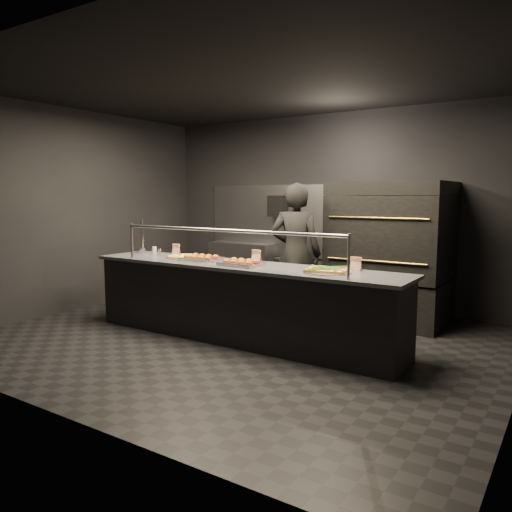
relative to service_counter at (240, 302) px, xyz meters
The scene contains 15 objects.
room 1.03m from the service_counter, 115.57° to the left, with size 6.04×6.00×3.00m.
service_counter is the anchor object (origin of this frame).
pizza_oven 2.30m from the service_counter, 57.73° to the left, with size 1.50×1.23×1.91m.
prep_shelf 2.82m from the service_counter, 124.59° to the left, with size 1.20×0.35×0.90m, color #99999E.
towel_dispenser 2.78m from the service_counter, 110.63° to the left, with size 0.30×0.20×0.35m, color black.
fire_extinguisher 2.50m from the service_counter, 98.30° to the left, with size 0.14×0.14×0.51m.
beer_tap 1.91m from the service_counter, behind, with size 0.14×0.19×0.52m.
round_pizza 1.06m from the service_counter, behind, with size 0.48×0.48×0.03m.
slider_tray_a 0.77m from the service_counter, behind, with size 0.55×0.47×0.08m.
slider_tray_b 0.49m from the service_counter, 45.53° to the right, with size 0.47×0.35×0.08m.
square_pizza 1.22m from the service_counter, ahead, with size 0.53×0.53×0.05m.
condiment_jar 1.63m from the service_counter, behind, with size 0.16×0.06×0.10m.
tent_cards 0.60m from the service_counter, 81.34° to the left, with size 2.73×0.04×0.15m.
trash_bin 2.31m from the service_counter, 105.70° to the left, with size 0.43×0.43×0.71m, color black.
worker 1.20m from the service_counter, 81.56° to the left, with size 0.69×0.46×1.90m, color black.
Camera 1 is at (3.37, -4.80, 1.74)m, focal length 35.00 mm.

